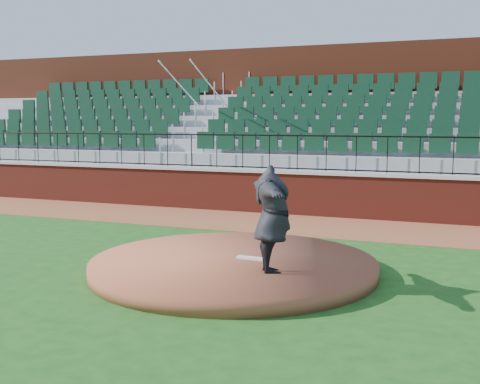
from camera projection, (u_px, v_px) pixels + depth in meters
name	position (u px, v px, depth m)	size (l,w,h in m)	color
ground	(209.00, 272.00, 10.86)	(90.00, 90.00, 0.00)	#1A4B15
warning_track	(295.00, 224.00, 15.83)	(34.00, 3.20, 0.01)	brown
field_wall	(311.00, 195.00, 17.23)	(34.00, 0.35, 1.20)	maroon
wall_cap	(311.00, 172.00, 17.15)	(34.00, 0.45, 0.10)	#B7B7B7
wall_railing	(312.00, 153.00, 17.09)	(34.00, 0.05, 1.00)	black
seating_stands	(334.00, 134.00, 19.54)	(34.00, 5.10, 4.60)	gray
concourse_wall	(351.00, 120.00, 22.06)	(34.00, 0.50, 5.50)	maroon
pitchers_mound	(233.00, 266.00, 10.81)	(5.16, 5.16, 0.25)	brown
pitching_rubber	(252.00, 258.00, 10.78)	(0.56, 0.14, 0.04)	white
pitcher	(272.00, 219.00, 9.77)	(2.19, 0.59, 1.78)	black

